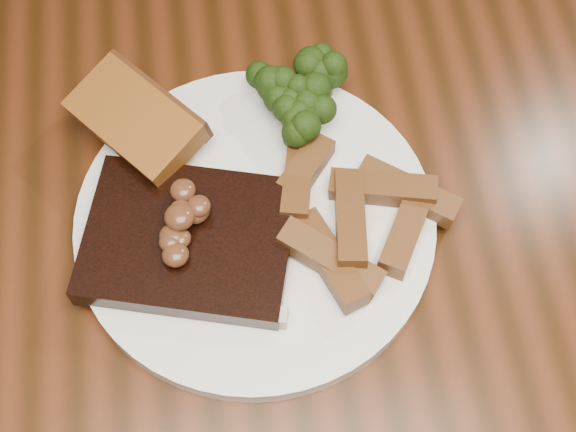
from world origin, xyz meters
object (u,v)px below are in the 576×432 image
object	(u,v)px
plate	(255,223)
garlic_bread	(139,134)
dining_table	(301,294)
potato_wedges	(355,208)
steak	(189,241)

from	to	relation	value
plate	garlic_bread	world-z (taller)	garlic_bread
dining_table	plate	distance (m)	0.11
plate	potato_wedges	bearing A→B (deg)	-4.65
dining_table	potato_wedges	world-z (taller)	potato_wedges
steak	garlic_bread	distance (m)	0.10
dining_table	potato_wedges	size ratio (longest dim) A/B	15.30
steak	dining_table	bearing A→B (deg)	10.54
garlic_bread	potato_wedges	distance (m)	0.18
dining_table	plate	xyz separation A→B (m)	(-0.03, 0.02, 0.10)
plate	potato_wedges	size ratio (longest dim) A/B	2.62
dining_table	garlic_bread	world-z (taller)	garlic_bread
plate	potato_wedges	distance (m)	0.08
plate	potato_wedges	xyz separation A→B (m)	(0.08, -0.01, 0.02)
dining_table	garlic_bread	bearing A→B (deg)	137.67
dining_table	plate	bearing A→B (deg)	144.07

